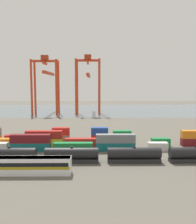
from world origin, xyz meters
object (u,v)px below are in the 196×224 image
Objects in this scene: shipping_container_7 at (158,147)px; shipping_container_21 at (22,138)px; gantry_crane_west at (46,78)px; freight_tank_row at (72,155)px; shipping_container_11 at (44,142)px; gantry_crane_central at (88,79)px; shipping_container_5 at (115,147)px.

shipping_container_7 and shipping_container_21 have the same top height.
freight_tank_row is at bearing -75.58° from gantry_crane_west.
freight_tank_row is at bearing -57.91° from shipping_container_11.
gantry_crane_central is (0.77, 115.18, 23.28)m from freight_tank_row.
gantry_crane_central is at bearing 89.62° from freight_tank_row.
freight_tank_row is at bearing -155.74° from shipping_container_7.
shipping_container_11 and shipping_container_21 have the same top height.
freight_tank_row is 16.90m from shipping_container_5.
shipping_container_5 and shipping_container_21 have the same top height.
shipping_container_11 is at bearing -96.86° from gantry_crane_central.
shipping_container_11 is 101.25m from gantry_crane_central.
freight_tank_row is 30.95m from shipping_container_21.
shipping_container_5 is 34.61m from shipping_container_21.
freight_tank_row reaches higher than shipping_container_11.
shipping_container_5 is 2.00× the size of shipping_container_7.
shipping_container_5 is at bearing -20.43° from shipping_container_21.
gantry_crane_central is at bearing 77.19° from shipping_container_21.
gantry_crane_west is (-41.98, 103.63, 24.27)m from shipping_container_5.
shipping_container_7 is 0.14× the size of gantry_crane_central.
shipping_container_11 is at bearing -33.65° from shipping_container_21.
freight_tank_row is 6.53× the size of shipping_container_21.
shipping_container_7 is at bearing -9.40° from shipping_container_11.
shipping_container_5 is 24.13m from shipping_container_11.
gantry_crane_west is at bearing -179.87° from gantry_crane_central.
gantry_crane_west is (-29.61, 115.11, 23.54)m from freight_tank_row.
gantry_crane_west is at bearing 118.00° from shipping_container_7.
shipping_container_5 is (12.37, 11.48, -0.74)m from freight_tank_row.
shipping_container_7 is 36.97m from shipping_container_11.
freight_tank_row is 121.16m from gantry_crane_west.
shipping_container_5 is 1.00× the size of shipping_container_21.
shipping_container_7 is (13.11, 0.00, 0.00)m from shipping_container_5.
gantry_crane_central is at bearing 96.38° from shipping_container_5.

